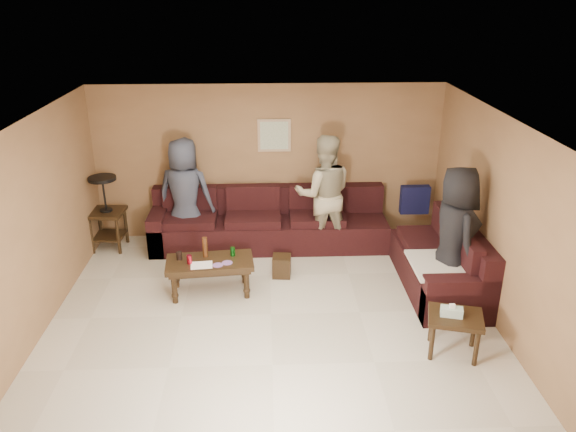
# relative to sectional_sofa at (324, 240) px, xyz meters

# --- Properties ---
(room) EXTENTS (5.60, 5.50, 2.50)m
(room) POSITION_rel_sectional_sofa_xyz_m (-0.81, -1.52, 1.34)
(room) COLOR beige
(room) RESTS_ON ground
(sectional_sofa) EXTENTS (4.65, 2.90, 0.97)m
(sectional_sofa) POSITION_rel_sectional_sofa_xyz_m (0.00, 0.00, 0.00)
(sectional_sofa) COLOR black
(sectional_sofa) RESTS_ON ground
(coffee_table) EXTENTS (1.20, 0.69, 0.76)m
(coffee_table) POSITION_rel_sectional_sofa_xyz_m (-1.63, -0.92, 0.08)
(coffee_table) COLOR black
(coffee_table) RESTS_ON ground
(end_table_left) EXTENTS (0.55, 0.55, 1.19)m
(end_table_left) POSITION_rel_sectional_sofa_xyz_m (-3.34, 0.55, 0.30)
(end_table_left) COLOR black
(end_table_left) RESTS_ON ground
(side_table_right) EXTENTS (0.70, 0.62, 0.63)m
(side_table_right) POSITION_rel_sectional_sofa_xyz_m (1.23, -2.40, 0.09)
(side_table_right) COLOR black
(side_table_right) RESTS_ON ground
(waste_bin) EXTENTS (0.28, 0.28, 0.31)m
(waste_bin) POSITION_rel_sectional_sofa_xyz_m (-0.65, -0.50, -0.17)
(waste_bin) COLOR black
(waste_bin) RESTS_ON ground
(wall_art) EXTENTS (0.52, 0.04, 0.52)m
(wall_art) POSITION_rel_sectional_sofa_xyz_m (-0.71, 0.96, 1.37)
(wall_art) COLOR tan
(wall_art) RESTS_ON ground
(person_left) EXTENTS (0.96, 0.71, 1.78)m
(person_left) POSITION_rel_sectional_sofa_xyz_m (-2.11, 0.55, 0.56)
(person_left) COLOR #333746
(person_left) RESTS_ON ground
(person_middle) EXTENTS (0.90, 0.71, 1.86)m
(person_middle) POSITION_rel_sectional_sofa_xyz_m (0.02, 0.35, 0.60)
(person_middle) COLOR tan
(person_middle) RESTS_ON ground
(person_right) EXTENTS (0.69, 0.96, 1.84)m
(person_right) POSITION_rel_sectional_sofa_xyz_m (1.54, -1.22, 0.59)
(person_right) COLOR black
(person_right) RESTS_ON ground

